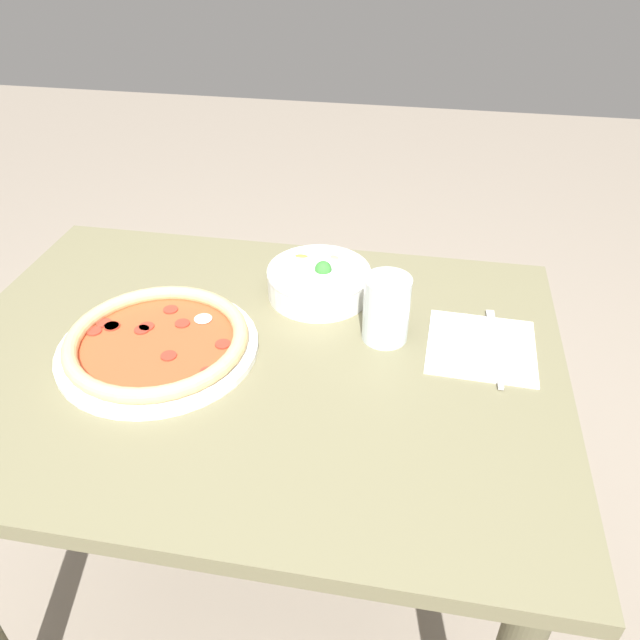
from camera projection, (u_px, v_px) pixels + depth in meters
name	position (u px, v px, depth m)	size (l,w,h in m)	color
ground_plane	(271.00, 604.00, 1.50)	(8.00, 8.00, 0.00)	gray
dining_table	(255.00, 412.00, 1.13)	(1.04, 0.77, 0.78)	#706B4C
pizza	(157.00, 342.00, 1.04)	(0.34, 0.34, 0.04)	white
bowl	(319.00, 280.00, 1.18)	(0.20, 0.20, 0.07)	white
napkin	(481.00, 347.00, 1.06)	(0.19, 0.19, 0.00)	white
fork	(465.00, 344.00, 1.06)	(0.02, 0.17, 0.00)	silver
knife	(496.00, 350.00, 1.05)	(0.02, 0.22, 0.01)	silver
glass	(386.00, 309.00, 1.05)	(0.08, 0.08, 0.12)	silver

